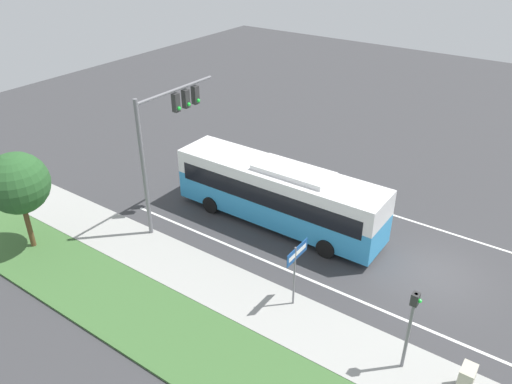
% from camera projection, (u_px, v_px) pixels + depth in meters
% --- Properties ---
extents(ground_plane, '(80.00, 80.00, 0.00)m').
position_uv_depth(ground_plane, '(437.00, 274.00, 22.13)').
color(ground_plane, '#38383A').
extents(sidewalk, '(2.80, 80.00, 0.12)m').
position_uv_depth(sidewalk, '(383.00, 363.00, 17.68)').
color(sidewalk, '#9E9E99').
rests_on(sidewalk, ground_plane).
extents(lane_divider_near, '(0.14, 30.00, 0.01)m').
position_uv_depth(lane_divider_near, '(409.00, 321.00, 19.56)').
color(lane_divider_near, silver).
rests_on(lane_divider_near, ground_plane).
extents(lane_divider_far, '(0.14, 30.00, 0.01)m').
position_uv_depth(lane_divider_far, '(460.00, 236.00, 24.70)').
color(lane_divider_far, silver).
rests_on(lane_divider_far, ground_plane).
extents(bus, '(2.65, 11.09, 3.34)m').
position_uv_depth(bus, '(278.00, 192.00, 24.92)').
color(bus, '#3393D1').
rests_on(bus, ground_plane).
extents(signal_gantry, '(5.16, 0.41, 7.01)m').
position_uv_depth(signal_gantry, '(166.00, 129.00, 23.58)').
color(signal_gantry, slate).
rests_on(signal_gantry, ground_plane).
extents(pedestrian_signal, '(0.28, 0.34, 3.40)m').
position_uv_depth(pedestrian_signal, '(411.00, 320.00, 16.44)').
color(pedestrian_signal, slate).
rests_on(pedestrian_signal, ground_plane).
extents(street_sign, '(1.48, 0.08, 2.89)m').
position_uv_depth(street_sign, '(296.00, 263.00, 19.41)').
color(street_sign, slate).
rests_on(street_sign, ground_plane).
extents(utility_cabinet, '(0.69, 0.46, 1.05)m').
position_uv_depth(utility_cabinet, '(466.00, 379.00, 16.35)').
color(utility_cabinet, '#B7B29E').
rests_on(utility_cabinet, sidewalk).
extents(roadside_tree, '(2.83, 2.83, 4.80)m').
position_uv_depth(roadside_tree, '(17.00, 183.00, 22.23)').
color(roadside_tree, brown).
rests_on(roadside_tree, grass_verge).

